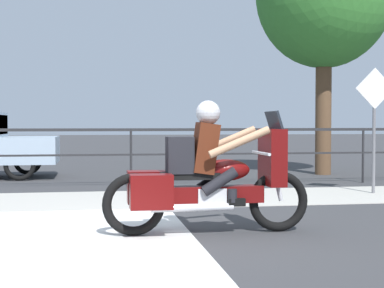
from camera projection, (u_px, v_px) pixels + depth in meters
The scene contains 6 objects.
ground_plane at pixel (160, 237), 6.78m from camera, with size 120.00×120.00×0.00m, color #38383A.
sidewalk_band at pixel (138, 199), 10.13m from camera, with size 44.00×2.40×0.01m, color #B7B2A8.
crosswalk_band at pixel (75, 243), 6.42m from camera, with size 2.69×6.00×0.01m, color silver.
fence_railing at pixel (131, 141), 12.09m from camera, with size 36.00×0.05×1.21m.
motorcycle at pixel (207, 175), 6.95m from camera, with size 2.48×0.76×1.58m.
street_sign at pixel (374, 114), 10.88m from camera, with size 0.76×0.06×2.34m.
Camera 1 is at (-0.75, -6.71, 1.31)m, focal length 55.00 mm.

